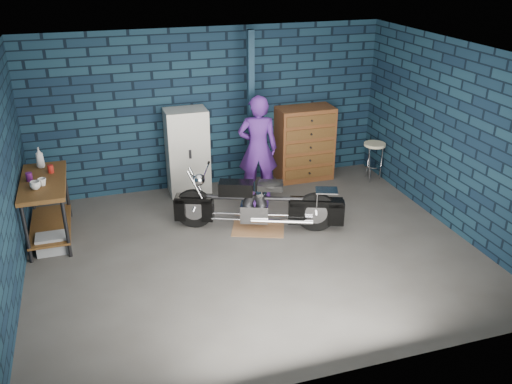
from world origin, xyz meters
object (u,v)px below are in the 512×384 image
locker (188,152)px  shop_stool (373,162)px  motorcycle (258,200)px  person (258,149)px  tool_chest (305,144)px  workbench (48,210)px  storage_bin (52,243)px

locker → shop_stool: size_ratio=2.10×
motorcycle → shop_stool: motorcycle is taller
person → tool_chest: person is taller
person → locker: 1.20m
workbench → person: 3.30m
storage_bin → shop_stool: (5.44, 0.95, 0.22)m
person → tool_chest: bearing=-135.8°
person → locker: size_ratio=1.21×
workbench → shop_stool: 5.49m
workbench → shop_stool: workbench is taller
person → locker: (-1.04, 0.58, -0.15)m
tool_chest → shop_stool: bearing=-21.4°
workbench → shop_stool: (5.46, 0.54, -0.11)m
motorcycle → storage_bin: motorcycle is taller
motorcycle → person: size_ratio=1.21×
locker → tool_chest: locker is taller
workbench → shop_stool: size_ratio=2.02×
workbench → tool_chest: tool_chest is taller
shop_stool → workbench: bearing=-174.4°
storage_bin → tool_chest: bearing=18.1°
workbench → storage_bin: workbench is taller
locker → person: bearing=-29.3°
workbench → shop_stool: bearing=5.6°
workbench → motorcycle: size_ratio=0.66×
person → storage_bin: (-3.23, -0.82, -0.75)m
locker → shop_stool: locker is taller
motorcycle → shop_stool: size_ratio=3.08×
shop_stool → locker: bearing=172.1°
storage_bin → locker: locker is taller
person → locker: person is taller
workbench → locker: (2.21, 0.99, 0.27)m
workbench → storage_bin: bearing=-87.2°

